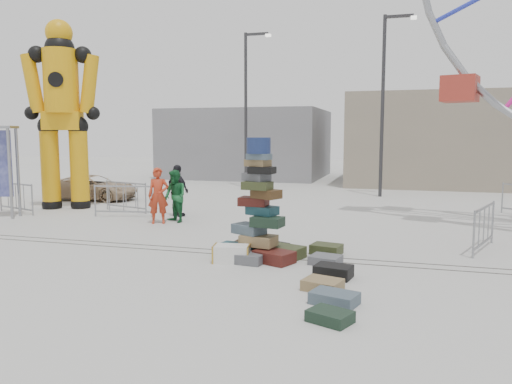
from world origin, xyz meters
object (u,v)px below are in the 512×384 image
(barricade_dummy_a, at_px, (16,198))
(pedestrian_green, at_px, (175,196))
(barricade_wheel_front, at_px, (484,228))
(pedestrian_black, at_px, (178,191))
(steamer_trunk, at_px, (232,254))
(lamp_post_right, at_px, (385,96))
(barricade_dummy_c, at_px, (123,201))
(pedestrian_red, at_px, (158,196))
(lamp_post_left, at_px, (247,102))
(parked_suv, at_px, (93,187))
(barricade_dummy_b, at_px, (126,197))
(suitcase_tower, at_px, (259,225))
(crash_test_dummy, at_px, (62,107))

(barricade_dummy_a, height_order, pedestrian_green, pedestrian_green)
(barricade_wheel_front, xyz_separation_m, pedestrian_black, (-9.28, 2.61, 0.34))
(steamer_trunk, bearing_deg, barricade_dummy_a, 145.78)
(lamp_post_right, relative_size, barricade_dummy_c, 4.00)
(steamer_trunk, distance_m, barricade_wheel_front, 6.17)
(lamp_post_right, relative_size, steamer_trunk, 9.96)
(steamer_trunk, xyz_separation_m, pedestrian_green, (-3.37, 4.29, 0.65))
(barricade_wheel_front, bearing_deg, pedestrian_black, 94.58)
(barricade_dummy_a, xyz_separation_m, barricade_dummy_c, (4.14, 0.31, 0.00))
(pedestrian_red, xyz_separation_m, pedestrian_black, (-0.01, 1.43, 0.00))
(lamp_post_left, bearing_deg, parked_suv, -126.73)
(barricade_dummy_c, bearing_deg, barricade_dummy_b, 106.11)
(suitcase_tower, height_order, barricade_dummy_c, suitcase_tower)
(crash_test_dummy, distance_m, pedestrian_green, 6.30)
(pedestrian_red, distance_m, pedestrian_green, 0.54)
(crash_test_dummy, xyz_separation_m, pedestrian_green, (5.31, -1.64, -2.96))
(pedestrian_green, bearing_deg, pedestrian_black, 144.95)
(lamp_post_right, distance_m, barricade_dummy_c, 12.34)
(pedestrian_black, bearing_deg, lamp_post_left, -61.89)
(suitcase_tower, bearing_deg, lamp_post_right, 94.99)
(lamp_post_right, bearing_deg, pedestrian_green, -125.21)
(crash_test_dummy, distance_m, pedestrian_red, 6.04)
(barricade_wheel_front, relative_size, parked_suv, 0.52)
(lamp_post_left, xyz_separation_m, suitcase_tower, (4.69, -14.45, -3.72))
(lamp_post_right, distance_m, crash_test_dummy, 13.48)
(suitcase_tower, bearing_deg, crash_test_dummy, 165.07)
(pedestrian_green, bearing_deg, parked_suv, 178.62)
(steamer_trunk, distance_m, pedestrian_black, 6.61)
(lamp_post_left, distance_m, barricade_dummy_b, 10.14)
(lamp_post_left, relative_size, pedestrian_green, 4.76)
(lamp_post_right, height_order, barricade_wheel_front, lamp_post_right)
(lamp_post_right, height_order, pedestrian_red, lamp_post_right)
(barricade_dummy_c, height_order, pedestrian_black, pedestrian_black)
(barricade_wheel_front, xyz_separation_m, pedestrian_green, (-8.87, 1.52, 0.29))
(lamp_post_left, bearing_deg, pedestrian_green, -85.46)
(barricade_dummy_b, bearing_deg, barricade_dummy_a, -141.97)
(barricade_wheel_front, distance_m, pedestrian_black, 9.65)
(lamp_post_left, xyz_separation_m, barricade_dummy_a, (-5.44, -10.57, -3.93))
(lamp_post_right, relative_size, barricade_dummy_a, 4.00)
(barricade_wheel_front, bearing_deg, barricade_dummy_b, 95.39)
(barricade_dummy_a, xyz_separation_m, pedestrian_green, (6.29, -0.15, 0.29))
(barricade_dummy_a, bearing_deg, parked_suv, 100.41)
(lamp_post_right, relative_size, pedestrian_green, 4.76)
(steamer_trunk, distance_m, barricade_dummy_b, 8.42)
(barricade_dummy_b, height_order, barricade_wheel_front, same)
(suitcase_tower, distance_m, pedestrian_red, 5.44)
(suitcase_tower, bearing_deg, lamp_post_left, 123.48)
(crash_test_dummy, relative_size, barricade_dummy_b, 3.61)
(crash_test_dummy, xyz_separation_m, barricade_wheel_front, (14.18, -3.16, -3.25))
(suitcase_tower, distance_m, barricade_dummy_c, 7.31)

